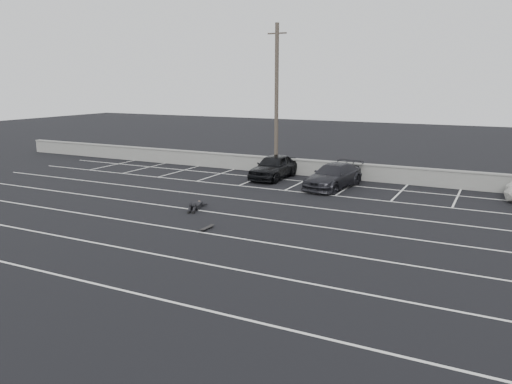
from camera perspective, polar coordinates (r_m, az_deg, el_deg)
The scene contains 9 objects.
ground at distance 21.42m, azimuth -8.89°, elevation -4.18°, with size 120.00×120.00×0.00m, color black.
seawall at distance 33.37m, azimuth 5.15°, elevation 2.90°, with size 50.00×0.45×1.06m.
stall_lines at distance 25.03m, azimuth -3.20°, elevation -1.59°, with size 36.00×20.05×0.01m.
car_left at distance 31.93m, azimuth 2.05°, elevation 2.92°, with size 1.83×4.54×1.55m, color black.
car_right at distance 29.47m, azimuth 8.83°, elevation 1.82°, with size 1.96×4.83×1.40m, color black.
utility_pole at distance 32.76m, azimuth 2.36°, elevation 10.44°, with size 1.29×0.26×9.70m.
trash_bin at distance 31.95m, azimuth 8.85°, elevation 2.20°, with size 0.75×0.75×0.90m.
person at distance 24.78m, azimuth -6.78°, elevation -1.27°, with size 1.61×2.48×0.46m, color black, non-canonical shape.
skateboard at distance 21.15m, azimuth -5.66°, elevation -4.10°, with size 0.23×0.74×0.09m.
Camera 1 is at (12.06, -16.62, 6.10)m, focal length 35.00 mm.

